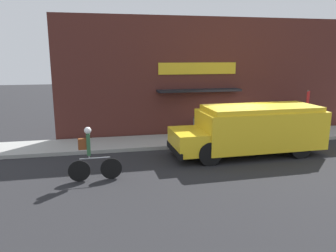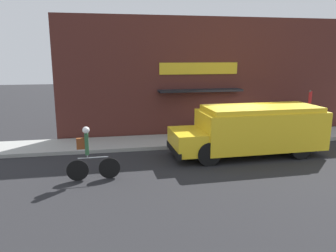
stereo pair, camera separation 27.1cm
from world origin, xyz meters
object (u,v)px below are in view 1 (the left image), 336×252
object	(u,v)px
trash_bin	(199,127)
stop_sign_post	(307,105)
school_bus	(253,129)
cyclist	(91,155)

from	to	relation	value
trash_bin	stop_sign_post	bearing A→B (deg)	-7.74
school_bus	cyclist	distance (m)	6.66
cyclist	stop_sign_post	distance (m)	10.96
stop_sign_post	trash_bin	bearing A→B (deg)	172.26
cyclist	trash_bin	size ratio (longest dim) A/B	1.88
cyclist	trash_bin	xyz separation A→B (m)	(5.04, 4.36, -0.23)
cyclist	trash_bin	world-z (taller)	cyclist
school_bus	cyclist	world-z (taller)	school_bus
school_bus	stop_sign_post	bearing A→B (deg)	26.47
school_bus	stop_sign_post	world-z (taller)	stop_sign_post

